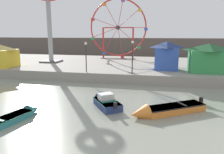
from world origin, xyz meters
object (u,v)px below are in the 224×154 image
Objects in this scene: carnival_booth_blue_tent at (166,55)px; promenade_lamp_far at (86,52)px; ferris_wheel_red_frame at (118,29)px; promenade_lamp_near at (132,52)px; motorboat_navy_blue at (105,101)px; drop_tower_steel_tower at (49,21)px; motorboat_orange_hull at (163,110)px; carnival_booth_green_kiosk at (208,58)px; motorboat_teal_painted at (16,117)px.

carnival_booth_blue_tent is 10.07m from promenade_lamp_far.
ferris_wheel_red_frame is 14.25m from promenade_lamp_far.
promenade_lamp_near is (-3.87, -3.67, 0.61)m from carnival_booth_blue_tent.
drop_tower_steel_tower reaches higher than motorboat_navy_blue.
motorboat_navy_blue is 0.66× the size of motorboat_orange_hull.
drop_tower_steel_tower reaches higher than carnival_booth_green_kiosk.
motorboat_orange_hull is at bearing -44.01° from drop_tower_steel_tower.
motorboat_teal_painted is 0.86× the size of motorboat_orange_hull.
motorboat_teal_painted is at bearing 94.53° from motorboat_navy_blue.
promenade_lamp_far is (-1.29, -13.89, -2.90)m from ferris_wheel_red_frame.
carnival_booth_green_kiosk reaches higher than motorboat_navy_blue.
ferris_wheel_red_frame reaches higher than motorboat_orange_hull.
promenade_lamp_near reaches higher than motorboat_navy_blue.
carnival_booth_blue_tent is at bearing -125.29° from motorboat_orange_hull.
motorboat_navy_blue is 1.00× the size of promenade_lamp_near.
motorboat_teal_painted is 0.39× the size of drop_tower_steel_tower.
carnival_booth_blue_tent is 1.01× the size of promenade_lamp_far.
promenade_lamp_near reaches higher than motorboat_teal_painted.
carnival_booth_blue_tent is (10.24, 16.03, 2.73)m from motorboat_teal_painted.
motorboat_orange_hull is 0.45× the size of drop_tower_steel_tower.
motorboat_navy_blue is at bearing -45.36° from motorboat_orange_hull.
drop_tower_steel_tower is at bearing 4.30° from motorboat_navy_blue.
promenade_lamp_far is (-14.10, -2.71, 0.58)m from carnival_booth_green_kiosk.
drop_tower_steel_tower is at bearing -76.99° from motorboat_orange_hull.
carnival_booth_green_kiosk is 1.24× the size of promenade_lamp_near.
motorboat_teal_painted is at bearing -69.35° from drop_tower_steel_tower.
drop_tower_steel_tower is 11.80m from promenade_lamp_far.
carnival_booth_blue_tent is (0.52, 12.86, 2.68)m from motorboat_orange_hull.
carnival_booth_blue_tent reaches higher than motorboat_orange_hull.
drop_tower_steel_tower is (-9.60, -6.51, 1.07)m from ferris_wheel_red_frame.
motorboat_navy_blue is 0.80× the size of carnival_booth_green_kiosk.
promenade_lamp_near is (4.21, -13.90, -2.79)m from ferris_wheel_red_frame.
motorboat_orange_hull is at bearing -136.99° from motorboat_navy_blue.
motorboat_orange_hull is at bearing -69.95° from promenade_lamp_near.
motorboat_orange_hull is 1.22× the size of carnival_booth_green_kiosk.
carnival_booth_blue_tent is at bearing -11.88° from drop_tower_steel_tower.
motorboat_teal_painted is at bearing -117.26° from promenade_lamp_near.
motorboat_navy_blue is 23.08m from ferris_wheel_red_frame.
drop_tower_steel_tower is at bearing -145.85° from ferris_wheel_red_frame.
motorboat_teal_painted is 21.41m from carnival_booth_green_kiosk.
motorboat_navy_blue reaches higher than motorboat_orange_hull.
ferris_wheel_red_frame reaches higher than carnival_booth_green_kiosk.
motorboat_navy_blue is at bearing -112.30° from carnival_booth_blue_tent.
ferris_wheel_red_frame reaches higher than promenade_lamp_far.
promenade_lamp_far is at bearing 179.85° from promenade_lamp_near.
carnival_booth_green_kiosk is at bearing 17.61° from promenade_lamp_near.
promenade_lamp_near is at bearing -43.22° from motorboat_navy_blue.
motorboat_teal_painted is 1.05× the size of carnival_booth_green_kiosk.
motorboat_navy_blue is at bearing -132.50° from carnival_booth_green_kiosk.
motorboat_orange_hull is at bearing -91.26° from carnival_booth_blue_tent.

